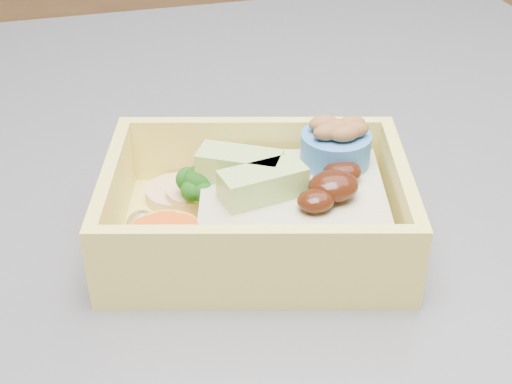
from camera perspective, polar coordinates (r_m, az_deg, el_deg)
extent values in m
cube|color=brown|center=(1.94, -16.10, 8.23)|extent=(3.20, 0.60, 0.90)
cube|color=#37363B|center=(0.58, -18.64, -2.70)|extent=(1.24, 0.84, 0.04)
cube|color=#EFDC62|center=(0.50, 0.00, -3.37)|extent=(0.23, 0.19, 0.01)
cube|color=#EFDC62|center=(0.54, -0.02, 3.47)|extent=(0.20, 0.06, 0.05)
cube|color=#EFDC62|center=(0.43, 0.03, -5.67)|extent=(0.20, 0.06, 0.05)
cube|color=#EFDC62|center=(0.49, 11.37, -0.53)|extent=(0.04, 0.13, 0.05)
cube|color=#EFDC62|center=(0.49, -11.38, -0.57)|extent=(0.04, 0.13, 0.05)
cube|color=tan|center=(0.49, 2.92, -1.44)|extent=(0.15, 0.14, 0.03)
ellipsoid|color=black|center=(0.47, 6.22, 0.48)|extent=(0.04, 0.04, 0.02)
ellipsoid|color=black|center=(0.49, 6.90, 1.58)|extent=(0.03, 0.03, 0.01)
ellipsoid|color=black|center=(0.46, 4.81, -0.69)|extent=(0.03, 0.03, 0.01)
cube|color=#A2CA69|center=(0.47, 0.56, 0.71)|extent=(0.06, 0.03, 0.02)
cube|color=#A2CA69|center=(0.49, -1.33, 2.12)|extent=(0.06, 0.05, 0.02)
cylinder|color=#82AB5C|center=(0.50, -4.48, -1.07)|extent=(0.01, 0.01, 0.02)
sphere|color=#175212|center=(0.49, -4.58, 0.88)|extent=(0.02, 0.02, 0.02)
sphere|color=#175212|center=(0.50, -3.51, 0.94)|extent=(0.02, 0.02, 0.02)
sphere|color=#175212|center=(0.50, -5.43, 1.00)|extent=(0.02, 0.02, 0.02)
sphere|color=#175212|center=(0.49, -4.23, 0.05)|extent=(0.02, 0.02, 0.02)
sphere|color=#175212|center=(0.49, -5.14, 0.12)|extent=(0.02, 0.02, 0.02)
sphere|color=#175212|center=(0.50, -4.49, 1.17)|extent=(0.02, 0.02, 0.02)
cylinder|color=gold|center=(0.46, -7.24, -4.26)|extent=(0.05, 0.05, 0.02)
cylinder|color=#E15013|center=(0.46, -7.31, -2.66)|extent=(0.03, 0.03, 0.00)
cylinder|color=#E15013|center=(0.45, -8.42, -3.01)|extent=(0.03, 0.03, 0.00)
cylinder|color=#E15013|center=(0.45, -6.33, -2.87)|extent=(0.03, 0.03, 0.00)
cylinder|color=tan|center=(0.53, -6.38, -0.11)|extent=(0.04, 0.04, 0.01)
cylinder|color=tan|center=(0.52, -4.75, 0.01)|extent=(0.04, 0.04, 0.01)
ellipsoid|color=white|center=(0.53, -2.45, 0.99)|extent=(0.02, 0.02, 0.02)
ellipsoid|color=white|center=(0.49, -9.07, -2.69)|extent=(0.02, 0.02, 0.02)
cylinder|color=#3977C5|center=(0.51, 6.37, 3.47)|extent=(0.05, 0.05, 0.02)
ellipsoid|color=brown|center=(0.50, 6.49, 5.17)|extent=(0.02, 0.02, 0.01)
ellipsoid|color=brown|center=(0.50, 7.59, 5.40)|extent=(0.02, 0.02, 0.01)
ellipsoid|color=brown|center=(0.50, 5.41, 5.48)|extent=(0.02, 0.02, 0.01)
ellipsoid|color=brown|center=(0.49, 7.12, 4.68)|extent=(0.02, 0.02, 0.01)
ellipsoid|color=brown|center=(0.49, 5.79, 4.81)|extent=(0.02, 0.02, 0.01)
ellipsoid|color=brown|center=(0.50, 7.82, 4.98)|extent=(0.02, 0.02, 0.01)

